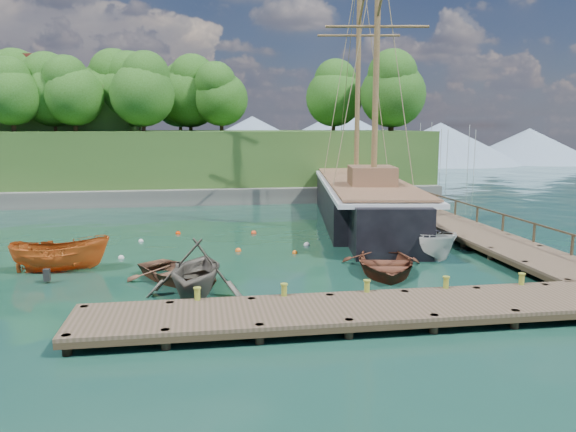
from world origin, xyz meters
The scene contains 23 objects.
ground centered at (0.00, 0.00, 0.00)m, with size 160.00×160.00×0.00m, color #113425.
dock_near centered at (2.00, -6.50, 0.43)m, with size 20.00×3.20×1.10m.
dock_east centered at (11.50, 7.00, 0.43)m, with size 3.20×24.00×1.10m.
bollard_0 centered at (-4.00, -5.10, 0.00)m, with size 0.26×0.26×0.45m, color olive.
bollard_1 centered at (-1.00, -5.10, 0.00)m, with size 0.26×0.26×0.45m, color olive.
bollard_2 centered at (2.00, -5.10, 0.00)m, with size 0.26×0.26×0.45m, color olive.
bollard_3 centered at (5.00, -5.10, 0.00)m, with size 0.26×0.26×0.45m, color olive.
bollard_4 centered at (8.00, -5.10, 0.00)m, with size 0.26×0.26×0.45m, color olive.
rowboat_0 centered at (-4.72, -0.48, 0.00)m, with size 3.32×4.65×0.96m, color brown.
rowboat_1 centered at (-4.06, -2.49, 0.00)m, with size 3.78×4.38×2.31m, color #585349.
rowboat_2 centered at (4.25, -0.42, 0.00)m, with size 3.70×5.18×1.07m, color #4E2719.
motorboat_orange centered at (-10.11, 2.11, 0.00)m, with size 1.64×4.35×1.68m, color #BF581D.
cabin_boat_white centered at (7.00, 2.13, 0.00)m, with size 1.66×4.42×1.71m, color silver.
schooner centered at (7.20, 12.88, 1.23)m, with size 8.79×29.52×22.08m.
mooring_buoy_0 centered at (-7.76, 4.16, 0.00)m, with size 0.30×0.30×0.30m, color silver.
mooring_buoy_1 centered at (-1.93, 4.88, 0.00)m, with size 0.32×0.32×0.32m, color orange.
mooring_buoy_2 centered at (0.91, 3.90, 0.00)m, with size 0.28×0.28×0.28m, color #DC6111.
mooring_buoy_3 centered at (1.88, 5.71, 0.00)m, with size 0.34×0.34×0.34m, color silver.
mooring_buoy_4 centered at (-5.20, 10.21, 0.00)m, with size 0.31×0.31×0.31m, color #F13000.
mooring_buoy_5 centered at (-0.66, 9.60, 0.00)m, with size 0.33×0.33×0.33m, color red.
mooring_buoy_6 centered at (-7.20, 8.19, 0.00)m, with size 0.28×0.28×0.28m, color silver.
headland centered at (-12.88, 31.36, 5.54)m, with size 51.00×19.31×12.90m.
distant_ridge centered at (4.30, 70.00, 4.35)m, with size 117.00×40.00×10.00m.
Camera 1 is at (-3.82, -23.83, 6.50)m, focal length 35.00 mm.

